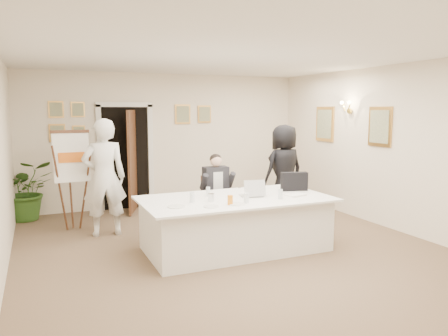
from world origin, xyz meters
TOP-DOWN VIEW (x-y plane):
  - floor at (0.00, 0.00)m, footprint 7.00×7.00m
  - ceiling at (0.00, 0.00)m, footprint 6.00×7.00m
  - wall_back at (0.00, 3.50)m, footprint 6.00×0.10m
  - wall_right at (3.00, 0.00)m, footprint 0.10×7.00m
  - doorway at (-0.88, 3.32)m, footprint 1.14×0.86m
  - pictures_back_wall at (-0.80, 3.47)m, footprint 3.40×0.06m
  - pictures_right_wall at (2.97, 1.20)m, footprint 0.06×2.20m
  - wall_sconce at (2.90, 1.20)m, footprint 0.20×0.30m
  - conference_table at (0.04, 0.08)m, footprint 2.74×1.46m
  - seated_man at (0.19, 1.17)m, footprint 0.59×0.63m
  - flip_chart at (-2.06, 2.10)m, footprint 0.59×0.39m
  - standing_man at (-1.60, 1.60)m, footprint 0.71×0.48m
  - standing_woman at (1.80, 1.65)m, footprint 0.93×0.68m
  - potted_palm at (-2.80, 3.20)m, footprint 1.08×0.96m
  - laptop at (0.31, 0.10)m, footprint 0.37×0.39m
  - laptop_bag at (1.14, 0.23)m, footprint 0.43×0.22m
  - paper_stack at (0.92, -0.15)m, footprint 0.32×0.26m
  - plate_left at (-0.93, -0.18)m, footprint 0.30×0.30m
  - plate_mid at (-0.51, -0.35)m, footprint 0.24×0.24m
  - plate_near at (-0.14, -0.35)m, footprint 0.26×0.26m
  - glass_a at (-0.64, 0.02)m, footprint 0.08×0.08m
  - glass_b at (0.03, -0.32)m, footprint 0.07×0.07m
  - glass_c at (0.60, -0.26)m, footprint 0.08×0.08m
  - glass_d at (-0.28, 0.34)m, footprint 0.06×0.06m
  - oj_glass at (-0.22, -0.33)m, footprint 0.09×0.09m
  - steel_jug at (-0.38, -0.02)m, footprint 0.10×0.10m

SIDE VIEW (x-z plane):
  - floor at x=0.00m, z-range 0.00..0.00m
  - conference_table at x=0.04m, z-range 0.01..0.78m
  - potted_palm at x=-2.80m, z-range 0.00..1.12m
  - seated_man at x=0.19m, z-range 0.00..1.32m
  - flip_chart at x=-2.06m, z-range -0.06..1.61m
  - plate_left at x=-0.93m, z-range 0.78..0.79m
  - plate_mid at x=-0.51m, z-range 0.78..0.79m
  - plate_near at x=-0.14m, z-range 0.78..0.79m
  - paper_stack at x=0.92m, z-range 0.78..0.80m
  - steel_jug at x=-0.38m, z-range 0.78..0.89m
  - oj_glass at x=-0.22m, z-range 0.78..0.91m
  - glass_a at x=-0.64m, z-range 0.77..0.92m
  - glass_b at x=0.03m, z-range 0.77..0.92m
  - glass_c at x=0.60m, z-range 0.77..0.92m
  - glass_d at x=-0.28m, z-range 0.77..0.92m
  - standing_woman at x=1.80m, z-range 0.00..1.77m
  - laptop at x=0.31m, z-range 0.77..1.05m
  - laptop_bag at x=1.14m, z-range 0.78..1.07m
  - standing_man at x=-1.60m, z-range 0.00..1.91m
  - doorway at x=-0.88m, z-range -0.06..2.14m
  - wall_back at x=0.00m, z-range 0.00..2.80m
  - wall_right at x=3.00m, z-range 0.00..2.80m
  - pictures_right_wall at x=2.97m, z-range 1.35..2.15m
  - pictures_back_wall at x=-0.80m, z-range 1.45..2.25m
  - wall_sconce at x=2.90m, z-range 1.98..2.22m
  - ceiling at x=0.00m, z-range 2.79..2.81m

